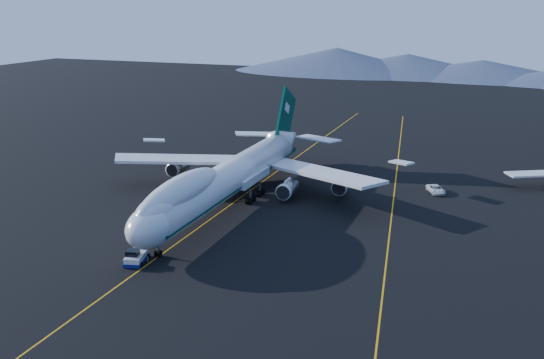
% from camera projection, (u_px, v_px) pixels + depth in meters
% --- Properties ---
extents(ground, '(500.00, 500.00, 0.00)m').
position_uv_depth(ground, '(230.00, 205.00, 118.20)').
color(ground, black).
rests_on(ground, ground).
extents(taxiway_line_main, '(0.25, 220.00, 0.01)m').
position_uv_depth(taxiway_line_main, '(230.00, 205.00, 118.19)').
color(taxiway_line_main, orange).
rests_on(taxiway_line_main, ground).
extents(taxiway_line_side, '(28.08, 198.09, 0.01)m').
position_uv_depth(taxiway_line_side, '(393.00, 208.00, 116.90)').
color(taxiway_line_side, orange).
rests_on(taxiway_line_side, ground).
extents(boeing_747, '(59.62, 72.43, 19.37)m').
position_uv_depth(boeing_747, '(229.00, 177.00, 116.59)').
color(boeing_747, silver).
rests_on(boeing_747, ground).
extents(pushback_tug, '(3.89, 5.58, 2.22)m').
position_uv_depth(pushback_tug, '(137.00, 258.00, 92.24)').
color(pushback_tug, silver).
rests_on(pushback_tug, ground).
extents(service_van, '(4.91, 6.28, 1.59)m').
position_uv_depth(service_van, '(436.00, 189.00, 125.72)').
color(service_van, white).
rests_on(service_van, ground).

